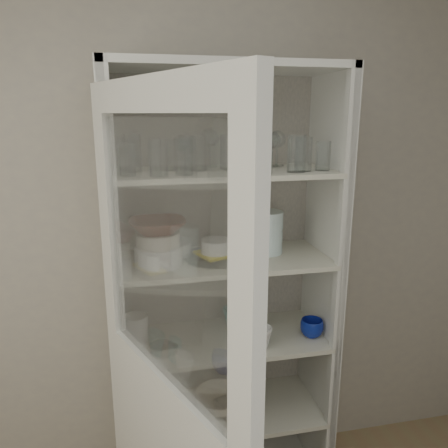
{
  "coord_description": "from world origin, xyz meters",
  "views": [
    {
      "loc": [
        -0.2,
        -0.58,
        1.9
      ],
      "look_at": [
        0.2,
        1.27,
        1.42
      ],
      "focal_mm": 35.0,
      "sensor_mm": 36.0,
      "label": 1
    }
  ],
  "objects_px": {
    "goblet_3": "(272,148)",
    "cream_dish": "(220,400)",
    "white_ramekin": "(216,246)",
    "mug_blue": "(312,328)",
    "terracotta_bowl": "(157,226)",
    "cupboard_door": "(168,438)",
    "cream_bowl": "(158,239)",
    "pantry_cabinet": "(221,315)",
    "goblet_2": "(277,147)",
    "plate_stack_front": "(159,255)",
    "goblet_0": "(181,150)",
    "mug_teal": "(234,318)",
    "tin_box": "(236,404)",
    "measuring_cups": "(162,349)",
    "glass_platter": "(216,256)",
    "mug_white": "(260,338)",
    "teal_jar": "(258,322)",
    "plate_stack_back": "(171,248)",
    "yellow_trivet": "(216,253)",
    "white_canister": "(136,328)",
    "goblet_1": "(210,146)",
    "grey_bowl_stack": "(267,232)"
  },
  "relations": [
    {
      "from": "goblet_3",
      "to": "cream_dish",
      "type": "distance_m",
      "value": 1.27
    },
    {
      "from": "white_ramekin",
      "to": "mug_blue",
      "type": "bearing_deg",
      "value": -10.45
    },
    {
      "from": "terracotta_bowl",
      "to": "cupboard_door",
      "type": "bearing_deg",
      "value": -92.44
    },
    {
      "from": "cream_bowl",
      "to": "pantry_cabinet",
      "type": "bearing_deg",
      "value": 18.05
    },
    {
      "from": "goblet_2",
      "to": "plate_stack_front",
      "type": "relative_size",
      "value": 0.84
    },
    {
      "from": "goblet_0",
      "to": "cream_bowl",
      "type": "height_order",
      "value": "goblet_0"
    },
    {
      "from": "mug_teal",
      "to": "pantry_cabinet",
      "type": "bearing_deg",
      "value": 162.98
    },
    {
      "from": "mug_teal",
      "to": "tin_box",
      "type": "xyz_separation_m",
      "value": [
        -0.01,
        -0.09,
        -0.43
      ]
    },
    {
      "from": "plate_stack_front",
      "to": "measuring_cups",
      "type": "relative_size",
      "value": 2.0
    },
    {
      "from": "goblet_3",
      "to": "glass_platter",
      "type": "height_order",
      "value": "goblet_3"
    },
    {
      "from": "goblet_3",
      "to": "plate_stack_front",
      "type": "bearing_deg",
      "value": -169.27
    },
    {
      "from": "mug_white",
      "to": "cream_dish",
      "type": "distance_m",
      "value": 0.47
    },
    {
      "from": "mug_teal",
      "to": "teal_jar",
      "type": "height_order",
      "value": "mug_teal"
    },
    {
      "from": "plate_stack_front",
      "to": "mug_white",
      "type": "xyz_separation_m",
      "value": [
        0.44,
        -0.11,
        -0.39
      ]
    },
    {
      "from": "plate_stack_back",
      "to": "glass_platter",
      "type": "xyz_separation_m",
      "value": [
        0.19,
        -0.11,
        -0.02
      ]
    },
    {
      "from": "cream_dish",
      "to": "yellow_trivet",
      "type": "bearing_deg",
      "value": -132.84
    },
    {
      "from": "goblet_2",
      "to": "goblet_3",
      "type": "height_order",
      "value": "goblet_2"
    },
    {
      "from": "goblet_3",
      "to": "yellow_trivet",
      "type": "relative_size",
      "value": 1.1
    },
    {
      "from": "white_ramekin",
      "to": "cream_bowl",
      "type": "bearing_deg",
      "value": -174.06
    },
    {
      "from": "white_ramekin",
      "to": "mug_white",
      "type": "xyz_separation_m",
      "value": [
        0.17,
        -0.13,
        -0.41
      ]
    },
    {
      "from": "measuring_cups",
      "to": "white_canister",
      "type": "height_order",
      "value": "white_canister"
    },
    {
      "from": "yellow_trivet",
      "to": "goblet_3",
      "type": "bearing_deg",
      "value": 15.15
    },
    {
      "from": "goblet_3",
      "to": "glass_platter",
      "type": "relative_size",
      "value": 0.58
    },
    {
      "from": "tin_box",
      "to": "goblet_0",
      "type": "bearing_deg",
      "value": 154.09
    },
    {
      "from": "cupboard_door",
      "to": "measuring_cups",
      "type": "xyz_separation_m",
      "value": [
        0.02,
        0.55,
        0.01
      ]
    },
    {
      "from": "goblet_1",
      "to": "terracotta_bowl",
      "type": "height_order",
      "value": "goblet_1"
    },
    {
      "from": "plate_stack_back",
      "to": "yellow_trivet",
      "type": "height_order",
      "value": "plate_stack_back"
    },
    {
      "from": "cupboard_door",
      "to": "mug_teal",
      "type": "distance_m",
      "value": 0.81
    },
    {
      "from": "pantry_cabinet",
      "to": "mug_teal",
      "type": "distance_m",
      "value": 0.07
    },
    {
      "from": "tin_box",
      "to": "terracotta_bowl",
      "type": "bearing_deg",
      "value": -177.77
    },
    {
      "from": "goblet_0",
      "to": "cream_bowl",
      "type": "distance_m",
      "value": 0.41
    },
    {
      "from": "cream_bowl",
      "to": "mug_teal",
      "type": "bearing_deg",
      "value": 16.19
    },
    {
      "from": "goblet_1",
      "to": "plate_stack_back",
      "type": "distance_m",
      "value": 0.5
    },
    {
      "from": "plate_stack_front",
      "to": "white_canister",
      "type": "relative_size",
      "value": 1.62
    },
    {
      "from": "goblet_3",
      "to": "mug_blue",
      "type": "relative_size",
      "value": 1.56
    },
    {
      "from": "plate_stack_back",
      "to": "tin_box",
      "type": "bearing_deg",
      "value": -23.57
    },
    {
      "from": "white_canister",
      "to": "glass_platter",
      "type": "bearing_deg",
      "value": -7.1
    },
    {
      "from": "glass_platter",
      "to": "grey_bowl_stack",
      "type": "xyz_separation_m",
      "value": [
        0.25,
        0.03,
        0.09
      ]
    },
    {
      "from": "white_ramekin",
      "to": "white_canister",
      "type": "distance_m",
      "value": 0.54
    },
    {
      "from": "pantry_cabinet",
      "to": "cream_dish",
      "type": "bearing_deg",
      "value": -111.66
    },
    {
      "from": "plate_stack_back",
      "to": "cream_dish",
      "type": "bearing_deg",
      "value": -24.17
    },
    {
      "from": "goblet_0",
      "to": "teal_jar",
      "type": "distance_m",
      "value": 0.9
    },
    {
      "from": "mug_blue",
      "to": "mug_teal",
      "type": "height_order",
      "value": "mug_teal"
    },
    {
      "from": "goblet_0",
      "to": "white_canister",
      "type": "xyz_separation_m",
      "value": [
        -0.24,
        -0.05,
        -0.81
      ]
    },
    {
      "from": "pantry_cabinet",
      "to": "plate_stack_front",
      "type": "bearing_deg",
      "value": -161.95
    },
    {
      "from": "goblet_2",
      "to": "white_ramekin",
      "type": "bearing_deg",
      "value": -163.45
    },
    {
      "from": "terracotta_bowl",
      "to": "goblet_3",
      "type": "bearing_deg",
      "value": 10.73
    },
    {
      "from": "yellow_trivet",
      "to": "tin_box",
      "type": "distance_m",
      "value": 0.8
    },
    {
      "from": "plate_stack_back",
      "to": "cream_bowl",
      "type": "bearing_deg",
      "value": -115.73
    },
    {
      "from": "goblet_2",
      "to": "white_canister",
      "type": "distance_m",
      "value": 1.07
    }
  ]
}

